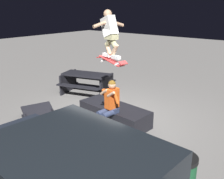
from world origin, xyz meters
TOP-DOWN VIEW (x-y plane):
  - ground_plane at (0.00, 0.00)m, footprint 40.00×40.00m
  - ledge_box_main at (-0.17, 0.09)m, footprint 2.10×0.97m
  - person_sitting_on_ledge at (-0.36, 0.56)m, footprint 0.60×0.77m
  - skateboard at (-0.28, 0.36)m, footprint 1.04×0.44m
  - skater_airborne at (-0.22, 0.34)m, footprint 0.64×0.88m
  - kicker_ramp at (1.53, 1.28)m, footprint 1.17×1.10m
  - picnic_table_back at (2.06, -1.14)m, footprint 2.02×1.78m

SIDE VIEW (x-z plane):
  - ground_plane at x=0.00m, z-range 0.00..0.00m
  - kicker_ramp at x=1.53m, z-range -0.14..0.28m
  - ledge_box_main at x=-0.17m, z-range 0.00..0.46m
  - picnic_table_back at x=2.06m, z-range 0.12..0.87m
  - person_sitting_on_ledge at x=-0.36m, z-range 0.07..1.36m
  - skateboard at x=-0.28m, z-range 1.68..1.83m
  - skater_airborne at x=-0.22m, z-range 1.88..3.00m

